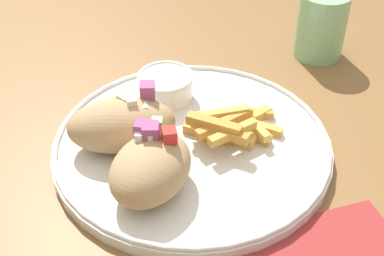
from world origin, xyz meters
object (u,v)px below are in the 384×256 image
pita_sandwich_near (151,167)px  fries_pile (231,126)px  water_glass (321,28)px  pita_sandwich_far (122,124)px  sauce_ramekin (166,85)px  plate (192,145)px

pita_sandwich_near → fries_pile: 0.12m
pita_sandwich_near → water_glass: 0.37m
pita_sandwich_far → water_glass: water_glass is taller
pita_sandwich_far → sauce_ramekin: bearing=55.3°
pita_sandwich_near → water_glass: bearing=-11.3°
sauce_ramekin → water_glass: (0.25, 0.03, 0.01)m
plate → fries_pile: (0.05, -0.01, 0.02)m
plate → fries_pile: 0.05m
plate → pita_sandwich_far: 0.08m
pita_sandwich_far → fries_pile: size_ratio=1.15×
sauce_ramekin → plate: bearing=-93.2°
pita_sandwich_near → sauce_ramekin: bearing=23.3°
sauce_ramekin → pita_sandwich_far: bearing=-139.6°
water_glass → plate: bearing=-154.2°
plate → pita_sandwich_far: size_ratio=2.39×
plate → pita_sandwich_near: (-0.07, -0.05, 0.03)m
pita_sandwich_far → water_glass: size_ratio=1.40×
pita_sandwich_near → water_glass: (0.32, 0.17, -0.00)m
plate → fries_pile: bearing=-8.7°
sauce_ramekin → water_glass: bearing=7.1°
fries_pile → water_glass: 0.25m
plate → water_glass: water_glass is taller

